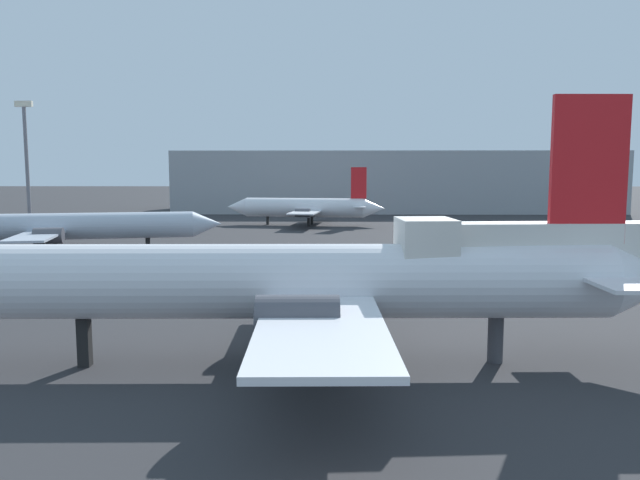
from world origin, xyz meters
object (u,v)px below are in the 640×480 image
airplane_at_gate (297,281)px  airplane_on_taxiway (59,226)px  jet_bridge (572,252)px  light_mast_left (27,158)px  airplane_distant (306,208)px

airplane_at_gate → airplane_on_taxiway: 44.00m
airplane_at_gate → airplane_on_taxiway: bearing=-54.8°
jet_bridge → light_mast_left: (-53.15, 57.69, 5.26)m
light_mast_left → airplane_at_gate: bearing=-55.2°
airplane_on_taxiway → light_mast_left: light_mast_left is taller
jet_bridge → airplane_distant: bearing=-81.7°
airplane_distant → jet_bridge: 69.63m
jet_bridge → light_mast_left: bearing=-51.3°
airplane_on_taxiway → airplane_distant: 41.29m
airplane_on_taxiway → airplane_distant: size_ratio=1.27×
light_mast_left → airplane_on_taxiway: bearing=-58.1°
airplane_at_gate → airplane_distant: airplane_at_gate is taller
airplane_at_gate → jet_bridge: airplane_at_gate is taller
airplane_distant → airplane_at_gate: bearing=100.2°
light_mast_left → airplane_distant: bearing=15.0°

